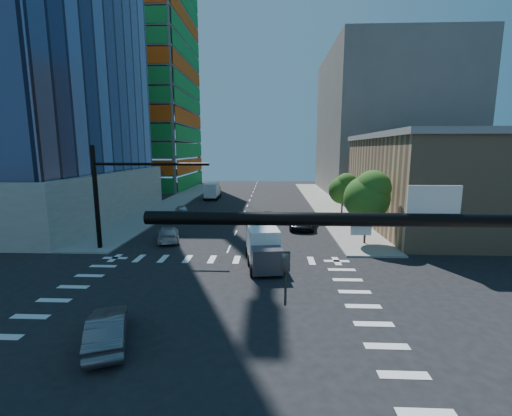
{
  "coord_description": "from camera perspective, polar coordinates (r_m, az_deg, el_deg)",
  "views": [
    {
      "loc": [
        3.72,
        -17.38,
        8.74
      ],
      "look_at": [
        2.61,
        8.0,
        4.42
      ],
      "focal_mm": 24.0,
      "sensor_mm": 36.0,
      "label": 1
    }
  ],
  "objects": [
    {
      "name": "ground",
      "position": [
        19.81,
        -8.98,
        -16.66
      ],
      "size": [
        160.0,
        160.0,
        0.0
      ],
      "primitive_type": "plane",
      "color": "black",
      "rests_on": "ground"
    },
    {
      "name": "road_markings",
      "position": [
        19.81,
        -8.98,
        -16.65
      ],
      "size": [
        20.0,
        20.0,
        0.01
      ],
      "primitive_type": "cube",
      "color": "silver",
      "rests_on": "ground"
    },
    {
      "name": "sidewalk_ne",
      "position": [
        58.69,
        11.07,
        0.98
      ],
      "size": [
        5.0,
        60.0,
        0.15
      ],
      "primitive_type": "cube",
      "color": "gray",
      "rests_on": "ground"
    },
    {
      "name": "sidewalk_nw",
      "position": [
        60.26,
        -13.15,
        1.13
      ],
      "size": [
        5.0,
        60.0,
        0.15
      ],
      "primitive_type": "cube",
      "color": "gray",
      "rests_on": "ground"
    },
    {
      "name": "construction_building",
      "position": [
        86.67,
        -19.8,
        19.66
      ],
      "size": [
        25.16,
        34.5,
        70.6
      ],
      "color": "slate",
      "rests_on": "ground"
    },
    {
      "name": "commercial_building",
      "position": [
        44.89,
        30.86,
        3.91
      ],
      "size": [
        20.5,
        22.5,
        10.6
      ],
      "color": "tan",
      "rests_on": "ground"
    },
    {
      "name": "bg_building_ne",
      "position": [
        76.21,
        20.84,
        13.0
      ],
      "size": [
        24.0,
        30.0,
        28.0
      ],
      "primitive_type": "cube",
      "color": "#605B56",
      "rests_on": "ground"
    },
    {
      "name": "signal_mast_nw",
      "position": [
        32.14,
        -22.82,
        3.1
      ],
      "size": [
        10.2,
        0.4,
        9.0
      ],
      "color": "black",
      "rests_on": "sidewalk_nw"
    },
    {
      "name": "tree_south",
      "position": [
        32.78,
        18.26,
        2.06
      ],
      "size": [
        4.16,
        4.16,
        6.82
      ],
      "color": "#382316",
      "rests_on": "sidewalk_ne"
    },
    {
      "name": "tree_north",
      "position": [
        44.51,
        14.45,
        3.22
      ],
      "size": [
        3.54,
        3.52,
        5.78
      ],
      "color": "#382316",
      "rests_on": "sidewalk_ne"
    },
    {
      "name": "car_nb_far",
      "position": [
        38.9,
        7.86,
        -2.22
      ],
      "size": [
        3.61,
        6.13,
        1.6
      ],
      "primitive_type": "imported",
      "rotation": [
        0.0,
        0.0,
        -0.18
      ],
      "color": "black",
      "rests_on": "ground"
    },
    {
      "name": "car_sb_near",
      "position": [
        34.34,
        -14.4,
        -4.19
      ],
      "size": [
        3.27,
        5.21,
        1.41
      ],
      "primitive_type": "imported",
      "rotation": [
        0.0,
        0.0,
        3.43
      ],
      "color": "#BABABA",
      "rests_on": "ground"
    },
    {
      "name": "car_sb_mid",
      "position": [
        48.04,
        -12.28,
        -0.28
      ],
      "size": [
        2.78,
        4.03,
        1.27
      ],
      "primitive_type": "imported",
      "rotation": [
        0.0,
        0.0,
        3.52
      ],
      "color": "#B3B7BB",
      "rests_on": "ground"
    },
    {
      "name": "car_sb_cross",
      "position": [
        17.74,
        -23.5,
        -17.97
      ],
      "size": [
        3.1,
        4.8,
        1.49
      ],
      "primitive_type": "imported",
      "rotation": [
        0.0,
        0.0,
        3.51
      ],
      "color": "#545359",
      "rests_on": "ground"
    },
    {
      "name": "box_truck_near",
      "position": [
        26.1,
        1.24,
        -6.92
      ],
      "size": [
        3.12,
        5.85,
        2.93
      ],
      "rotation": [
        0.0,
        0.0,
        0.14
      ],
      "color": "black",
      "rests_on": "ground"
    },
    {
      "name": "box_truck_far",
      "position": [
        62.23,
        -7.23,
        2.7
      ],
      "size": [
        2.45,
        5.6,
        2.92
      ],
      "rotation": [
        0.0,
        0.0,
        3.16
      ],
      "color": "black",
      "rests_on": "ground"
    }
  ]
}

